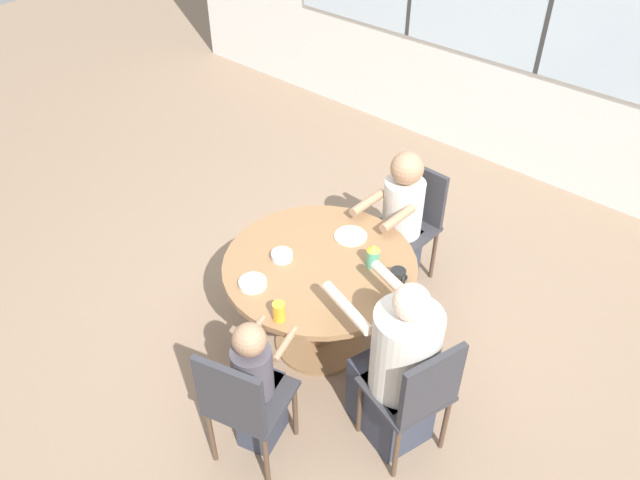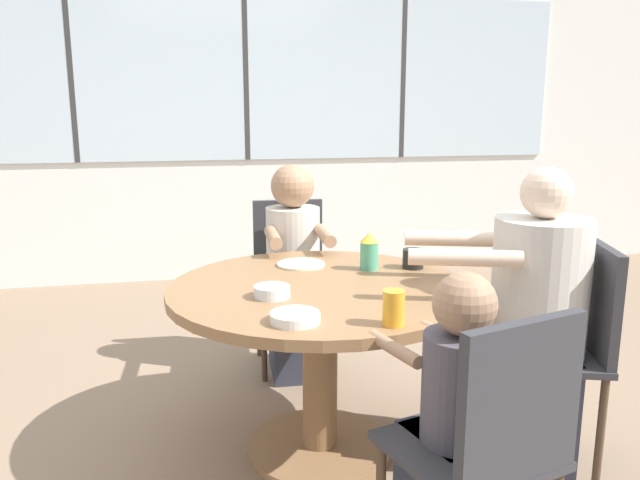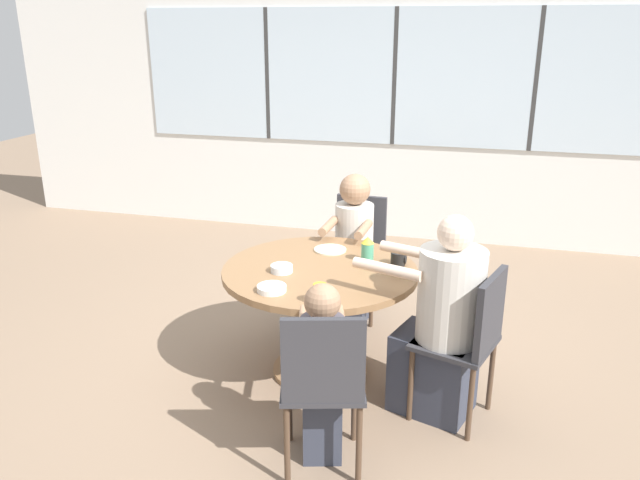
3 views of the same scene
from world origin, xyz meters
name	(u,v)px [view 2 (image 2 of 3)]	position (x,y,z in m)	size (l,w,h in m)	color
ground_plane	(320,450)	(0.00, 0.00, 0.00)	(16.00, 16.00, 0.00)	#8C725B
wall_back_with_windows	(246,103)	(0.00, 2.82, 1.42)	(8.40, 0.08, 2.80)	silver
dining_table	(320,326)	(0.00, 0.00, 0.54)	(1.19, 1.19, 0.71)	olive
chair_for_woman_green_shirt	(571,335)	(0.92, -0.29, 0.54)	(0.50, 0.50, 0.89)	#333338
chair_for_man_blue_shirt	(290,266)	(0.04, 0.96, 0.54)	(0.42, 0.42, 0.89)	#333338
chair_for_toddler	(492,439)	(0.26, -0.93, 0.54)	(0.49, 0.49, 0.89)	#333338
person_woman_green_shirt	(525,337)	(0.76, -0.24, 0.52)	(0.72, 0.53, 1.18)	#333847
person_man_blue_shirt	(294,278)	(0.03, 0.80, 0.51)	(0.32, 0.53, 1.10)	#333847
person_toddler	(452,442)	(0.22, -0.78, 0.45)	(0.31, 0.43, 0.96)	#333847
coffee_mug	(414,259)	(0.45, 0.17, 0.75)	(0.10, 0.09, 0.08)	black
sippy_cup	(369,251)	(0.25, 0.19, 0.79)	(0.08, 0.08, 0.16)	#4CA57F
juice_glass	(394,308)	(0.13, -0.50, 0.76)	(0.07, 0.07, 0.12)	gold
bowl_white_shallow	(272,292)	(-0.20, -0.12, 0.73)	(0.13, 0.13, 0.04)	silver
bowl_cereal	(295,317)	(-0.17, -0.40, 0.72)	(0.16, 0.16, 0.03)	white
plate_tortillas	(301,264)	(-0.02, 0.32, 0.71)	(0.21, 0.21, 0.01)	beige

